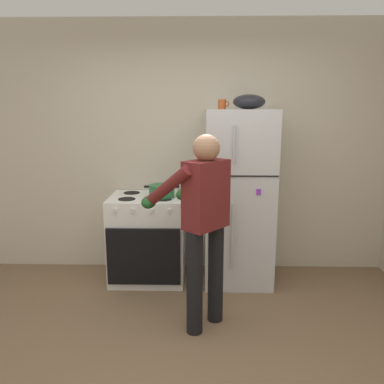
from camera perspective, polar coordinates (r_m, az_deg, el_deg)
name	(u,v)px	position (r m, az deg, el deg)	size (l,w,h in m)	color
ground	(185,375)	(2.96, -1.06, -25.14)	(8.00, 8.00, 0.00)	brown
kitchen_wall_back	(191,149)	(4.32, -0.09, 6.33)	(6.00, 0.10, 2.70)	beige
refrigerator	(238,198)	(4.04, 6.77, -0.81)	(0.68, 0.72, 1.78)	silver
stove_range	(148,238)	(4.17, -6.45, -6.69)	(0.76, 0.67, 0.91)	white
person_cook	(202,214)	(3.12, 1.44, -3.27)	(0.73, 0.75, 1.60)	black
red_pot	(162,191)	(3.98, -4.42, 0.18)	(0.36, 0.26, 0.12)	#236638
coffee_mug	(222,104)	(3.98, 4.44, 12.63)	(0.11, 0.08, 0.10)	#B24C1E
mixing_bowl	(249,102)	(3.95, 8.32, 12.88)	(0.32, 0.32, 0.14)	black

